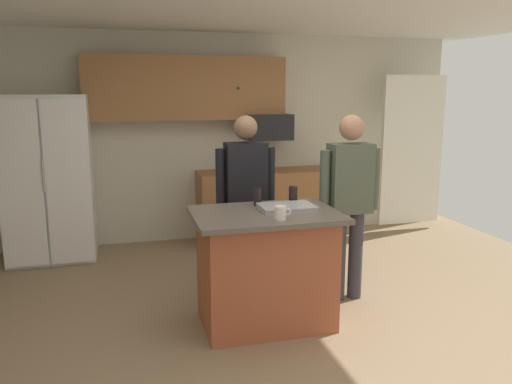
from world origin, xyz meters
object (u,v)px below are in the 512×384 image
(person_guest_right, at_px, (349,195))
(serving_tray, at_px, (287,207))
(refrigerator, at_px, (49,179))
(mug_blue_stoneware, at_px, (281,213))
(person_guest_by_door, at_px, (246,191))
(glass_dark_ale, at_px, (293,195))
(glass_short_whisky, at_px, (257,197))
(kitchen_island, at_px, (266,268))
(microwave_over_range, at_px, (268,127))

(person_guest_right, bearing_deg, serving_tray, 2.49)
(refrigerator, distance_m, mug_blue_stoneware, 3.15)
(refrigerator, distance_m, person_guest_by_door, 2.41)
(person_guest_by_door, xyz_separation_m, serving_tray, (0.16, -0.73, -0.00))
(person_guest_right, relative_size, mug_blue_stoneware, 12.86)
(refrigerator, distance_m, glass_dark_ale, 2.97)
(person_guest_by_door, xyz_separation_m, glass_short_whisky, (-0.03, -0.52, 0.05))
(refrigerator, relative_size, kitchen_island, 1.59)
(refrigerator, height_order, serving_tray, refrigerator)
(glass_dark_ale, distance_m, serving_tray, 0.25)
(person_guest_by_door, xyz_separation_m, glass_dark_ale, (0.29, -0.52, 0.05))
(person_guest_right, relative_size, glass_dark_ale, 11.31)
(microwave_over_range, distance_m, person_guest_right, 2.12)
(refrigerator, relative_size, microwave_over_range, 3.32)
(kitchen_island, distance_m, person_guest_right, 1.04)
(person_guest_right, distance_m, glass_dark_ale, 0.55)
(person_guest_by_door, height_order, serving_tray, person_guest_by_door)
(glass_short_whisky, bearing_deg, microwave_over_range, 71.29)
(microwave_over_range, relative_size, person_guest_right, 0.33)
(person_guest_right, distance_m, serving_tray, 0.72)
(mug_blue_stoneware, bearing_deg, serving_tray, 62.94)
(person_guest_right, height_order, glass_dark_ale, person_guest_right)
(microwave_over_range, xyz_separation_m, kitchen_island, (-0.71, -2.35, -0.97))
(kitchen_island, xyz_separation_m, glass_dark_ale, (0.31, 0.24, 0.54))
(microwave_over_range, distance_m, person_guest_by_door, 1.80)
(glass_dark_ale, bearing_deg, refrigerator, 137.93)
(kitchen_island, xyz_separation_m, glass_short_whisky, (-0.00, 0.24, 0.54))
(glass_short_whisky, bearing_deg, kitchen_island, -89.10)
(refrigerator, xyz_separation_m, serving_tray, (2.08, -2.20, 0.04))
(kitchen_island, height_order, person_guest_right, person_guest_right)
(microwave_over_range, height_order, person_guest_right, person_guest_right)
(glass_short_whisky, xyz_separation_m, serving_tray, (0.19, -0.21, -0.06))
(mug_blue_stoneware, bearing_deg, person_guest_by_door, 90.83)
(glass_short_whisky, bearing_deg, person_guest_right, 3.21)
(person_guest_by_door, relative_size, mug_blue_stoneware, 12.73)
(kitchen_island, height_order, mug_blue_stoneware, mug_blue_stoneware)
(person_guest_by_door, bearing_deg, person_guest_right, 62.52)
(microwave_over_range, height_order, serving_tray, microwave_over_range)
(person_guest_by_door, distance_m, glass_short_whisky, 0.52)
(microwave_over_range, distance_m, glass_dark_ale, 2.19)
(refrigerator, distance_m, person_guest_right, 3.37)
(glass_dark_ale, bearing_deg, person_guest_by_door, 119.10)
(person_guest_by_door, bearing_deg, kitchen_island, 0.00)
(person_guest_right, xyz_separation_m, glass_dark_ale, (-0.55, -0.05, 0.04))
(kitchen_island, bearing_deg, mug_blue_stoneware, -81.39)
(microwave_over_range, bearing_deg, glass_dark_ale, -100.65)
(microwave_over_range, relative_size, mug_blue_stoneware, 4.26)
(person_guest_by_door, xyz_separation_m, mug_blue_stoneware, (0.01, -1.02, 0.03))
(kitchen_island, distance_m, glass_dark_ale, 0.67)
(microwave_over_range, relative_size, serving_tray, 1.27)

